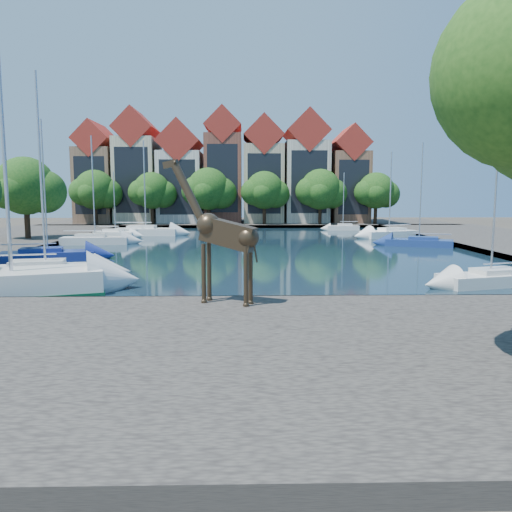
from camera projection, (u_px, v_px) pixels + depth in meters
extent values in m
plane|color=#38332B|center=(264.00, 307.00, 21.48)|extent=(160.00, 160.00, 0.00)
cube|color=black|center=(254.00, 247.00, 45.28)|extent=(38.00, 50.00, 0.08)
cube|color=#48453F|center=(273.00, 353.00, 14.50)|extent=(50.00, 14.00, 0.50)
cube|color=#48453F|center=(250.00, 223.00, 76.99)|extent=(60.00, 16.00, 0.50)
cube|color=brown|center=(99.00, 186.00, 75.76)|extent=(5.39, 9.00, 11.00)
cube|color=maroon|center=(97.00, 141.00, 74.92)|extent=(5.44, 9.18, 5.44)
cube|color=black|center=(90.00, 185.00, 71.31)|extent=(4.40, 0.05, 8.25)
cube|color=beige|center=(138.00, 181.00, 75.80)|extent=(5.88, 9.00, 12.50)
cube|color=maroon|center=(137.00, 130.00, 74.86)|extent=(5.94, 9.18, 5.94)
cube|color=black|center=(132.00, 180.00, 71.36)|extent=(4.80, 0.05, 9.38)
cube|color=silver|center=(181.00, 188.00, 76.07)|extent=(6.37, 9.00, 10.50)
cube|color=maroon|center=(180.00, 143.00, 75.24)|extent=(6.43, 9.18, 6.43)
cube|color=black|center=(177.00, 187.00, 71.63)|extent=(5.20, 0.05, 7.88)
cube|color=brown|center=(224.00, 179.00, 76.06)|extent=(5.39, 9.00, 13.00)
cube|color=maroon|center=(223.00, 128.00, 75.10)|extent=(5.44, 9.18, 5.44)
cube|color=black|center=(223.00, 178.00, 71.62)|extent=(4.40, 0.05, 9.75)
cube|color=tan|center=(263.00, 184.00, 76.29)|extent=(5.88, 9.00, 11.50)
cube|color=maroon|center=(263.00, 137.00, 75.41)|extent=(5.94, 9.18, 5.94)
cube|color=black|center=(264.00, 184.00, 71.85)|extent=(4.80, 0.05, 8.62)
cube|color=beige|center=(305.00, 183.00, 76.41)|extent=(6.37, 9.00, 12.00)
cube|color=maroon|center=(306.00, 133.00, 75.48)|extent=(6.43, 9.18, 6.43)
cube|color=black|center=(309.00, 182.00, 71.96)|extent=(5.20, 0.05, 9.00)
cube|color=brown|center=(347.00, 188.00, 76.65)|extent=(5.39, 9.00, 10.50)
cube|color=maroon|center=(348.00, 145.00, 75.84)|extent=(5.44, 9.18, 5.44)
cube|color=black|center=(354.00, 187.00, 72.20)|extent=(4.40, 0.05, 7.88)
cylinder|color=#332114|center=(96.00, 213.00, 70.81)|extent=(0.50, 0.50, 3.20)
sphere|color=#123D11|center=(95.00, 190.00, 70.40)|extent=(5.60, 5.60, 5.60)
sphere|color=#123D11|center=(108.00, 194.00, 70.81)|extent=(4.20, 4.20, 4.20)
sphere|color=#123D11|center=(83.00, 192.00, 70.01)|extent=(3.92, 3.92, 3.92)
cylinder|color=#332114|center=(152.00, 213.00, 70.99)|extent=(0.50, 0.50, 3.20)
sphere|color=#123D11|center=(152.00, 191.00, 70.60)|extent=(5.20, 5.20, 5.20)
sphere|color=#123D11|center=(163.00, 194.00, 70.99)|extent=(3.90, 3.90, 3.90)
sphere|color=#123D11|center=(141.00, 192.00, 70.20)|extent=(3.64, 3.64, 3.64)
cylinder|color=#332114|center=(208.00, 213.00, 71.17)|extent=(0.50, 0.50, 3.20)
sphere|color=#123D11|center=(208.00, 189.00, 70.75)|extent=(6.00, 6.00, 6.00)
sphere|color=#123D11|center=(221.00, 193.00, 71.16)|extent=(4.50, 4.50, 4.50)
sphere|color=#123D11|center=(196.00, 191.00, 70.35)|extent=(4.20, 4.20, 4.20)
cylinder|color=#332114|center=(264.00, 213.00, 71.35)|extent=(0.50, 0.50, 3.20)
sphere|color=#123D11|center=(264.00, 190.00, 70.95)|extent=(5.40, 5.40, 5.40)
sphere|color=#123D11|center=(276.00, 194.00, 71.35)|extent=(4.05, 4.05, 4.05)
sphere|color=#123D11|center=(254.00, 192.00, 70.55)|extent=(3.78, 3.78, 3.78)
cylinder|color=#332114|center=(320.00, 213.00, 71.53)|extent=(0.50, 0.50, 3.20)
sphere|color=#123D11|center=(320.00, 189.00, 71.12)|extent=(5.80, 5.80, 5.80)
sphere|color=#123D11|center=(332.00, 193.00, 71.52)|extent=(4.35, 4.35, 4.35)
sphere|color=#123D11|center=(310.00, 191.00, 70.72)|extent=(4.06, 4.06, 4.06)
cylinder|color=#332114|center=(375.00, 213.00, 71.71)|extent=(0.50, 0.50, 3.20)
sphere|color=#123D11|center=(376.00, 191.00, 71.32)|extent=(5.20, 5.20, 5.20)
sphere|color=#123D11|center=(386.00, 194.00, 71.72)|extent=(3.90, 3.90, 3.90)
sphere|color=#123D11|center=(367.00, 192.00, 70.92)|extent=(3.64, 3.64, 3.64)
cylinder|color=#332114|center=(27.00, 221.00, 48.48)|extent=(0.54, 0.54, 3.40)
sphere|color=#123D11|center=(25.00, 186.00, 48.06)|extent=(5.60, 5.60, 5.60)
sphere|color=#123D11|center=(44.00, 192.00, 48.46)|extent=(4.20, 4.20, 4.20)
sphere|color=#123D11|center=(7.00, 189.00, 47.66)|extent=(3.92, 3.92, 3.92)
cylinder|color=#35281A|center=(204.00, 273.00, 19.85)|extent=(0.18, 0.18, 2.38)
cylinder|color=#35281A|center=(209.00, 272.00, 20.31)|extent=(0.18, 0.18, 2.38)
cylinder|color=#35281A|center=(246.00, 276.00, 19.22)|extent=(0.18, 0.18, 2.38)
cylinder|color=#35281A|center=(251.00, 274.00, 19.68)|extent=(0.18, 0.18, 2.38)
cube|color=#35281A|center=(228.00, 234.00, 19.55)|extent=(2.37, 1.44, 1.39)
cylinder|color=#35281A|center=(189.00, 194.00, 19.94)|extent=(1.54, 0.88, 2.46)
cube|color=#35281A|center=(171.00, 164.00, 20.08)|extent=(0.69, 0.44, 0.38)
cylinder|color=#B2B2B7|center=(4.00, 153.00, 22.74)|extent=(0.18, 0.18, 10.99)
cube|color=beige|center=(46.00, 270.00, 27.96)|extent=(6.77, 3.54, 0.97)
cube|color=beige|center=(46.00, 265.00, 27.92)|extent=(3.08, 2.13, 0.54)
cylinder|color=#B2B2B7|center=(40.00, 170.00, 27.26)|extent=(0.13, 0.13, 10.56)
cube|color=navy|center=(48.00, 255.00, 35.74)|extent=(6.80, 3.79, 0.84)
cube|color=navy|center=(48.00, 251.00, 35.70)|extent=(3.12, 2.23, 0.47)
cylinder|color=#B2B2B7|center=(44.00, 186.00, 35.13)|extent=(0.11, 0.11, 9.25)
cube|color=silver|center=(95.00, 239.00, 47.20)|extent=(6.29, 2.73, 0.89)
cube|color=silver|center=(95.00, 236.00, 47.16)|extent=(2.81, 1.75, 0.50)
cylinder|color=#B2B2B7|center=(93.00, 187.00, 46.58)|extent=(0.12, 0.12, 9.39)
cube|color=white|center=(115.00, 234.00, 54.59)|extent=(4.86, 2.64, 0.81)
cube|color=white|center=(115.00, 231.00, 54.55)|extent=(2.22, 1.57, 0.45)
cylinder|color=#B2B2B7|center=(114.00, 202.00, 54.15)|extent=(0.11, 0.11, 6.52)
cube|color=silver|center=(146.00, 231.00, 57.09)|extent=(7.21, 2.72, 1.03)
cube|color=silver|center=(146.00, 228.00, 57.05)|extent=(3.18, 1.85, 0.57)
cylinder|color=#B2B2B7|center=(145.00, 185.00, 56.44)|extent=(0.14, 0.14, 9.88)
cube|color=silver|center=(491.00, 278.00, 25.98)|extent=(5.81, 3.27, 0.80)
cube|color=silver|center=(491.00, 273.00, 25.95)|extent=(2.67, 1.92, 0.44)
cylinder|color=#B2B2B7|center=(496.00, 195.00, 25.45)|extent=(0.11, 0.11, 8.09)
cube|color=navy|center=(419.00, 242.00, 45.22)|extent=(6.15, 4.09, 0.81)
cube|color=navy|center=(419.00, 239.00, 45.19)|extent=(2.89, 2.28, 0.45)
cylinder|color=#B2B2B7|center=(421.00, 191.00, 44.65)|extent=(0.11, 0.11, 8.64)
cube|color=white|center=(389.00, 233.00, 54.60)|extent=(6.71, 4.47, 0.93)
cube|color=white|center=(389.00, 230.00, 54.56)|extent=(3.16, 2.49, 0.52)
cylinder|color=#B2B2B7|center=(390.00, 191.00, 54.03)|extent=(0.12, 0.12, 8.51)
cube|color=silver|center=(343.00, 227.00, 65.03)|extent=(4.13, 1.56, 0.79)
cube|color=silver|center=(343.00, 225.00, 65.00)|extent=(1.82, 1.06, 0.44)
cylinder|color=#B2B2B7|center=(344.00, 199.00, 64.58)|extent=(0.10, 0.10, 6.83)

